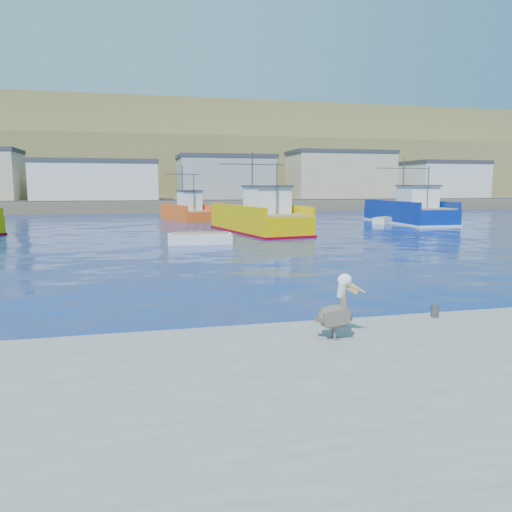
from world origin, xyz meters
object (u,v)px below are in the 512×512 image
(boat_orange, at_px, (187,211))
(skiff_far, at_px, (387,221))
(trawler_yellow_b, at_px, (259,219))
(trawler_blue, at_px, (409,212))
(skiff_mid, at_px, (200,239))
(pelican, at_px, (337,311))

(boat_orange, xyz_separation_m, skiff_far, (19.39, -9.12, -0.76))
(trawler_yellow_b, bearing_deg, trawler_blue, 20.52)
(trawler_yellow_b, xyz_separation_m, skiff_mid, (-5.74, -7.17, -0.79))
(skiff_mid, xyz_separation_m, pelican, (0.14, -22.68, 0.81))
(trawler_yellow_b, xyz_separation_m, boat_orange, (-4.37, 15.84, -0.06))
(skiff_mid, xyz_separation_m, skiff_far, (20.76, 13.89, -0.03))
(trawler_yellow_b, relative_size, skiff_far, 3.35)
(boat_orange, height_order, skiff_mid, boat_orange)
(boat_orange, bearing_deg, trawler_blue, -23.24)
(boat_orange, distance_m, skiff_far, 21.44)
(boat_orange, xyz_separation_m, pelican, (-1.23, -45.69, 0.08))
(skiff_far, bearing_deg, pelican, -119.42)
(skiff_mid, distance_m, pelican, 22.69)
(skiff_mid, bearing_deg, boat_orange, 86.60)
(trawler_blue, relative_size, boat_orange, 1.46)
(trawler_yellow_b, distance_m, skiff_mid, 9.22)
(boat_orange, bearing_deg, skiff_far, -25.19)
(skiff_mid, bearing_deg, trawler_blue, 30.61)
(trawler_blue, bearing_deg, pelican, -122.30)
(skiff_mid, relative_size, skiff_far, 1.13)
(boat_orange, relative_size, skiff_far, 2.28)
(trawler_yellow_b, bearing_deg, boat_orange, 105.43)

